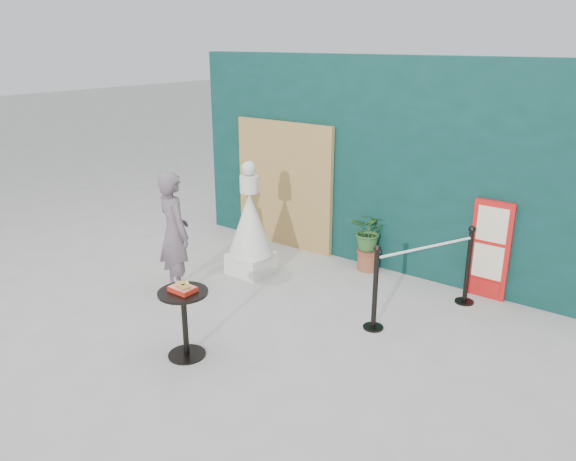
# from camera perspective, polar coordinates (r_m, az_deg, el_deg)

# --- Properties ---
(ground) EXTENTS (60.00, 60.00, 0.00)m
(ground) POSITION_cam_1_polar(r_m,az_deg,el_deg) (6.38, -6.66, -11.35)
(ground) COLOR #ADAAA5
(ground) RESTS_ON ground
(back_wall) EXTENTS (6.00, 0.30, 3.00)m
(back_wall) POSITION_cam_1_polar(r_m,az_deg,el_deg) (8.24, 8.29, 6.81)
(back_wall) COLOR #0A2F28
(back_wall) RESTS_ON ground
(bamboo_fence) EXTENTS (1.80, 0.08, 2.00)m
(bamboo_fence) POSITION_cam_1_polar(r_m,az_deg,el_deg) (8.93, -0.40, 4.65)
(bamboo_fence) COLOR tan
(bamboo_fence) RESTS_ON ground
(woman) EXTENTS (0.69, 0.56, 1.63)m
(woman) POSITION_cam_1_polar(r_m,az_deg,el_deg) (7.40, -11.47, -0.27)
(woman) COLOR #6A5B63
(woman) RESTS_ON ground
(menu_board) EXTENTS (0.50, 0.07, 1.30)m
(menu_board) POSITION_cam_1_polar(r_m,az_deg,el_deg) (7.59, 19.82, -1.89)
(menu_board) COLOR red
(menu_board) RESTS_ON ground
(statue) EXTENTS (0.64, 0.64, 1.63)m
(statue) POSITION_cam_1_polar(r_m,az_deg,el_deg) (7.91, -3.85, 0.17)
(statue) COLOR white
(statue) RESTS_ON ground
(cafe_table) EXTENTS (0.52, 0.52, 0.75)m
(cafe_table) POSITION_cam_1_polar(r_m,az_deg,el_deg) (5.99, -10.50, -8.28)
(cafe_table) COLOR black
(cafe_table) RESTS_ON ground
(food_basket) EXTENTS (0.26, 0.19, 0.11)m
(food_basket) POSITION_cam_1_polar(r_m,az_deg,el_deg) (5.86, -10.63, -5.76)
(food_basket) COLOR red
(food_basket) RESTS_ON cafe_table
(planter) EXTENTS (0.51, 0.45, 0.87)m
(planter) POSITION_cam_1_polar(r_m,az_deg,el_deg) (8.14, 8.27, -0.62)
(planter) COLOR brown
(planter) RESTS_ON ground
(stanchion_barrier) EXTENTS (0.84, 1.54, 1.03)m
(stanchion_barrier) POSITION_cam_1_polar(r_m,az_deg,el_deg) (6.93, 13.63, -4.66)
(stanchion_barrier) COLOR black
(stanchion_barrier) RESTS_ON ground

